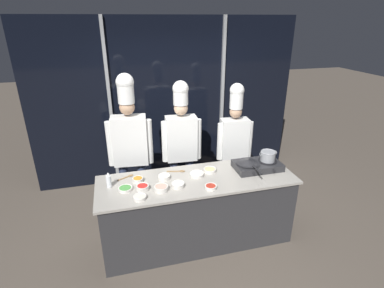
% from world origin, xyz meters
% --- Properties ---
extents(ground_plane, '(24.00, 24.00, 0.00)m').
position_xyz_m(ground_plane, '(0.00, 0.00, 0.00)').
color(ground_plane, brown).
extents(window_wall_back, '(4.40, 0.09, 2.70)m').
position_xyz_m(window_wall_back, '(0.00, 1.80, 1.35)').
color(window_wall_back, black).
rests_on(window_wall_back, ground_plane).
extents(demo_counter, '(2.36, 0.77, 0.88)m').
position_xyz_m(demo_counter, '(0.00, 0.00, 0.44)').
color(demo_counter, '#2D2D30').
rests_on(demo_counter, ground_plane).
extents(portable_stove, '(0.58, 0.37, 0.10)m').
position_xyz_m(portable_stove, '(0.81, 0.06, 0.93)').
color(portable_stove, '#28282B').
rests_on(portable_stove, demo_counter).
extents(frying_pan, '(0.30, 0.52, 0.04)m').
position_xyz_m(frying_pan, '(0.67, 0.06, 1.00)').
color(frying_pan, '#232326').
rests_on(frying_pan, portable_stove).
extents(stock_pot, '(0.22, 0.19, 0.13)m').
position_xyz_m(stock_pot, '(0.94, 0.06, 1.05)').
color(stock_pot, '#93969B').
rests_on(stock_pot, portable_stove).
extents(squeeze_bottle_clear, '(0.06, 0.06, 0.19)m').
position_xyz_m(squeeze_bottle_clear, '(-1.01, 0.08, 0.97)').
color(squeeze_bottle_clear, white).
rests_on(squeeze_bottle_clear, demo_counter).
extents(prep_bowl_onion, '(0.17, 0.17, 0.04)m').
position_xyz_m(prep_bowl_onion, '(0.01, 0.07, 0.91)').
color(prep_bowl_onion, silver).
rests_on(prep_bowl_onion, demo_counter).
extents(prep_bowl_carrots, '(0.13, 0.13, 0.05)m').
position_xyz_m(prep_bowl_carrots, '(-0.69, 0.12, 0.91)').
color(prep_bowl_carrots, silver).
rests_on(prep_bowl_carrots, demo_counter).
extents(prep_bowl_shrimp, '(0.16, 0.16, 0.06)m').
position_xyz_m(prep_bowl_shrimp, '(-0.46, -0.14, 0.92)').
color(prep_bowl_shrimp, silver).
rests_on(prep_bowl_shrimp, demo_counter).
extents(prep_bowl_ginger, '(0.16, 0.16, 0.04)m').
position_xyz_m(prep_bowl_ginger, '(0.20, 0.14, 0.91)').
color(prep_bowl_ginger, silver).
rests_on(prep_bowl_ginger, demo_counter).
extents(prep_bowl_bell_pepper, '(0.14, 0.14, 0.06)m').
position_xyz_m(prep_bowl_bell_pepper, '(-0.65, -0.08, 0.92)').
color(prep_bowl_bell_pepper, silver).
rests_on(prep_bowl_bell_pepper, demo_counter).
extents(prep_bowl_scallions, '(0.16, 0.16, 0.04)m').
position_xyz_m(prep_bowl_scallions, '(-0.84, -0.03, 0.90)').
color(prep_bowl_scallions, silver).
rests_on(prep_bowl_scallions, demo_counter).
extents(prep_bowl_bean_sprouts, '(0.14, 0.14, 0.04)m').
position_xyz_m(prep_bowl_bean_sprouts, '(-0.70, -0.25, 0.91)').
color(prep_bowl_bean_sprouts, silver).
rests_on(prep_bowl_bean_sprouts, demo_counter).
extents(prep_bowl_garlic, '(0.15, 0.15, 0.05)m').
position_xyz_m(prep_bowl_garlic, '(-0.38, 0.10, 0.91)').
color(prep_bowl_garlic, silver).
rests_on(prep_bowl_garlic, demo_counter).
extents(prep_bowl_rice, '(0.15, 0.15, 0.05)m').
position_xyz_m(prep_bowl_rice, '(-0.26, -0.12, 0.91)').
color(prep_bowl_rice, silver).
rests_on(prep_bowl_rice, demo_counter).
extents(prep_bowl_chili_flakes, '(0.14, 0.14, 0.04)m').
position_xyz_m(prep_bowl_chili_flakes, '(0.09, -0.25, 0.91)').
color(prep_bowl_chili_flakes, silver).
rests_on(prep_bowl_chili_flakes, demo_counter).
extents(serving_spoon_slotted, '(0.20, 0.12, 0.02)m').
position_xyz_m(serving_spoon_slotted, '(-0.79, 0.26, 0.89)').
color(serving_spoon_slotted, olive).
rests_on(serving_spoon_slotted, demo_counter).
extents(serving_spoon_solid, '(0.23, 0.09, 0.02)m').
position_xyz_m(serving_spoon_solid, '(-0.17, 0.23, 0.89)').
color(serving_spoon_solid, olive).
rests_on(serving_spoon_solid, demo_counter).
extents(chef_head, '(0.59, 0.28, 2.04)m').
position_xyz_m(chef_head, '(-0.72, 0.76, 1.17)').
color(chef_head, '#2D3856').
rests_on(chef_head, ground_plane).
extents(chef_sous, '(0.56, 0.24, 1.91)m').
position_xyz_m(chef_sous, '(-0.01, 0.78, 1.11)').
color(chef_sous, '#2D3856').
rests_on(chef_sous, ground_plane).
extents(chef_line, '(0.52, 0.24, 1.84)m').
position_xyz_m(chef_line, '(0.76, 0.74, 1.06)').
color(chef_line, '#4C4C51').
rests_on(chef_line, ground_plane).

